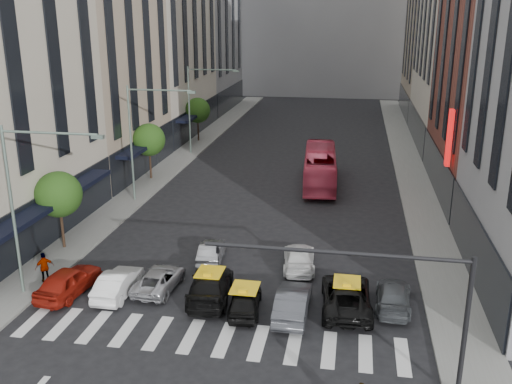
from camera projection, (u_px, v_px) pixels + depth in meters
The scene contains 27 objects.
ground at pixel (203, 357), 24.96m from camera, with size 160.00×160.00×0.00m, color black.
sidewalk_left at pixel (168, 168), 55.00m from camera, with size 3.00×96.00×0.15m, color slate.
sidewalk_right at pixel (414, 179), 51.22m from camera, with size 3.00×96.00×0.15m, color slate.
building_left_b at pixel (96, 41), 50.42m from camera, with size 8.00×16.00×24.00m, color tan.
building_left_d at pixel (203, 8), 84.27m from camera, with size 8.00×18.00×30.00m, color gray.
building_right_b at pixel (505, 31), 43.60m from camera, with size 8.00×18.00×26.00m, color brown.
building_right_d at pixel (441, 15), 78.99m from camera, with size 8.00×18.00×28.00m, color tan.
tree_near at pixel (59, 194), 35.18m from camera, with size 2.88×2.88×4.95m.
tree_mid at pixel (149, 140), 50.21m from camera, with size 2.88×2.88×4.95m.
tree_far at pixel (198, 110), 65.24m from camera, with size 2.88×2.88×4.95m.
streetlamp_near at pixel (27, 190), 28.58m from camera, with size 5.38×0.25×9.00m.
streetlamp_mid at pixel (142, 128), 43.61m from camera, with size 5.38×0.25×9.00m.
streetlamp_far at pixel (198, 99), 58.63m from camera, with size 5.38×0.25×9.00m.
traffic_signal at pixel (392, 289), 21.40m from camera, with size 10.10×0.20×6.00m.
liberty_sign at pixel (449, 138), 39.86m from camera, with size 0.30×0.70×4.00m.
car_red at pixel (69, 281), 30.30m from camera, with size 1.78×4.44×1.51m, color maroon.
car_white_front at pixel (118, 283), 30.24m from camera, with size 1.43×4.11×1.35m, color white.
car_silver at pixel (159, 279), 30.89m from camera, with size 1.93×4.19×1.17m, color #A3A3A8.
taxi_left at pixel (210, 285), 29.83m from camera, with size 2.09×5.14×1.49m, color black.
taxi_center at pixel (245, 300), 28.53m from camera, with size 1.53×3.79×1.29m, color black.
car_grey_mid at pixel (293, 302), 28.16m from camera, with size 1.54×4.41×1.45m, color #3C3E44.
taxi_right at pixel (346, 295), 28.78m from camera, with size 2.45×5.31×1.48m, color black.
car_grey_curb at pixel (393, 296), 28.97m from camera, with size 1.76×4.32×1.25m, color #45494E.
car_row2_left at pixel (211, 252), 34.35m from camera, with size 1.30×3.73×1.23m, color #949599.
car_row2_right at pixel (299, 258), 33.45m from camera, with size 1.81×4.44×1.29m, color white.
bus at pixel (320, 167), 49.45m from camera, with size 2.62×11.20×3.12m, color #DA405D.
pedestrian_far at pixel (45, 267), 31.32m from camera, with size 1.00×0.42×1.71m, color gray.
Camera 1 is at (5.99, -20.90, 14.41)m, focal length 40.00 mm.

